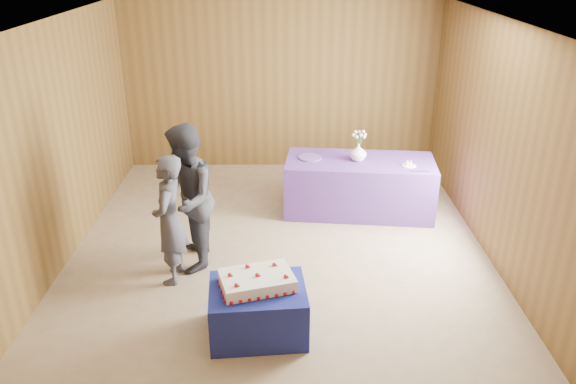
{
  "coord_description": "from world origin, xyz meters",
  "views": [
    {
      "loc": [
        0.08,
        -5.88,
        3.43
      ],
      "look_at": [
        0.11,
        0.1,
        0.78
      ],
      "focal_mm": 35.0,
      "sensor_mm": 36.0,
      "label": 1
    }
  ],
  "objects_px": {
    "serving_table": "(359,186)",
    "guest_right": "(186,199)",
    "cake_table": "(258,311)",
    "guest_left": "(169,220)",
    "sheet_cake": "(257,280)",
    "vase": "(358,152)"
  },
  "relations": [
    {
      "from": "guest_left",
      "to": "guest_right",
      "type": "bearing_deg",
      "value": 157.42
    },
    {
      "from": "serving_table",
      "to": "guest_right",
      "type": "relative_size",
      "value": 1.18
    },
    {
      "from": "cake_table",
      "to": "vase",
      "type": "relative_size",
      "value": 3.84
    },
    {
      "from": "serving_table",
      "to": "guest_right",
      "type": "height_order",
      "value": "guest_right"
    },
    {
      "from": "cake_table",
      "to": "serving_table",
      "type": "bearing_deg",
      "value": 59.37
    },
    {
      "from": "guest_right",
      "to": "sheet_cake",
      "type": "bearing_deg",
      "value": 28.81
    },
    {
      "from": "sheet_cake",
      "to": "guest_right",
      "type": "xyz_separation_m",
      "value": [
        -0.84,
        1.21,
        0.28
      ]
    },
    {
      "from": "sheet_cake",
      "to": "vase",
      "type": "bearing_deg",
      "value": 48.29
    },
    {
      "from": "serving_table",
      "to": "guest_left",
      "type": "relative_size",
      "value": 1.37
    },
    {
      "from": "cake_table",
      "to": "guest_right",
      "type": "xyz_separation_m",
      "value": [
        -0.84,
        1.25,
        0.59
      ]
    },
    {
      "from": "cake_table",
      "to": "guest_left",
      "type": "distance_m",
      "value": 1.45
    },
    {
      "from": "vase",
      "to": "guest_left",
      "type": "bearing_deg",
      "value": -141.92
    },
    {
      "from": "sheet_cake",
      "to": "guest_left",
      "type": "xyz_separation_m",
      "value": [
        -0.98,
        0.92,
        0.17
      ]
    },
    {
      "from": "serving_table",
      "to": "guest_right",
      "type": "distance_m",
      "value": 2.61
    },
    {
      "from": "cake_table",
      "to": "guest_right",
      "type": "height_order",
      "value": "guest_right"
    },
    {
      "from": "serving_table",
      "to": "vase",
      "type": "distance_m",
      "value": 0.49
    },
    {
      "from": "guest_right",
      "to": "cake_table",
      "type": "bearing_deg",
      "value": 28.14
    },
    {
      "from": "serving_table",
      "to": "guest_right",
      "type": "xyz_separation_m",
      "value": [
        -2.12,
        -1.45,
        0.47
      ]
    },
    {
      "from": "guest_left",
      "to": "guest_right",
      "type": "xyz_separation_m",
      "value": [
        0.14,
        0.29,
        0.11
      ]
    },
    {
      "from": "guest_right",
      "to": "vase",
      "type": "bearing_deg",
      "value": 118.87
    },
    {
      "from": "cake_table",
      "to": "vase",
      "type": "xyz_separation_m",
      "value": [
        1.24,
        2.7,
        0.62
      ]
    },
    {
      "from": "serving_table",
      "to": "guest_left",
      "type": "xyz_separation_m",
      "value": [
        -2.26,
        -1.74,
        0.36
      ]
    }
  ]
}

